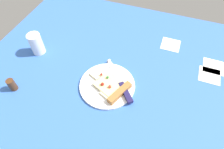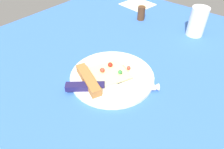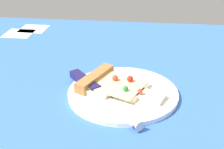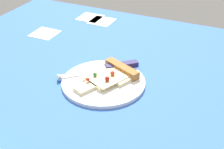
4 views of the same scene
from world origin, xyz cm
name	(u,v)px [view 1 (image 1 of 4)]	position (x,y,z in cm)	size (l,w,h in cm)	color
ground_plane	(102,79)	(-0.01, -0.08, -1.50)	(114.53, 114.53, 3.00)	#3360B7
plate	(107,85)	(-3.69, -4.25, 0.50)	(23.31, 23.31, 1.00)	silver
pizza_slice	(112,87)	(-4.73, -6.59, 1.81)	(14.63, 19.07, 2.64)	beige
knife	(121,84)	(-2.03, -9.78, 1.61)	(19.36, 17.48, 2.45)	silver
drinking_glass	(36,44)	(3.88, 34.05, 5.16)	(6.03, 6.03, 10.32)	white
pepper_shaker	(12,85)	(-18.28, 31.69, 2.77)	(3.02, 3.02, 5.54)	#4C2D19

